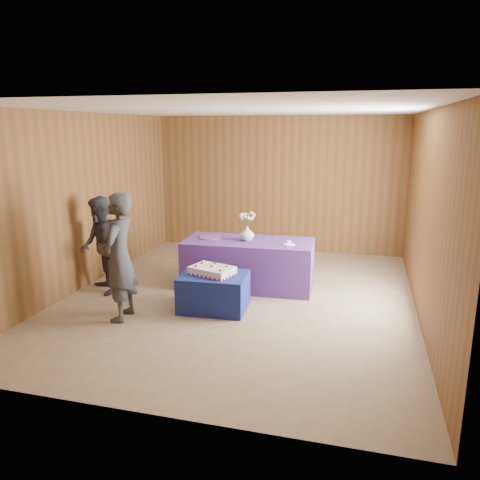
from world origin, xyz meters
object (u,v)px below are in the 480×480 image
(cake_table, at_px, (214,292))
(guest_right, at_px, (101,246))
(sheet_cake, at_px, (212,270))
(vase, at_px, (247,233))
(guest_left, at_px, (119,257))
(serving_table, at_px, (248,264))

(cake_table, bearing_deg, guest_right, 170.24)
(sheet_cake, xyz_separation_m, vase, (0.24, 1.03, 0.31))
(sheet_cake, height_order, guest_left, guest_left)
(cake_table, xyz_separation_m, guest_left, (-1.06, -0.63, 0.59))
(guest_left, bearing_deg, cake_table, 115.09)
(vase, xyz_separation_m, guest_left, (-1.27, -1.68, -0.02))
(serving_table, bearing_deg, sheet_cake, -107.00)
(serving_table, xyz_separation_m, guest_right, (-2.07, -0.85, 0.36))
(sheet_cake, height_order, vase, vase)
(vase, bearing_deg, sheet_cake, -102.85)
(cake_table, xyz_separation_m, serving_table, (0.23, 1.05, 0.12))
(cake_table, height_order, serving_table, serving_table)
(guest_left, xyz_separation_m, guest_right, (-0.78, 0.83, -0.10))
(vase, distance_m, guest_right, 2.22)
(guest_left, bearing_deg, guest_right, -142.76)
(vase, relative_size, guest_right, 0.15)
(guest_right, bearing_deg, cake_table, 39.71)
(guest_left, height_order, guest_right, guest_left)
(guest_right, bearing_deg, serving_table, 68.23)
(cake_table, height_order, guest_left, guest_left)
(serving_table, xyz_separation_m, vase, (-0.02, -0.00, 0.49))
(cake_table, relative_size, guest_right, 0.61)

